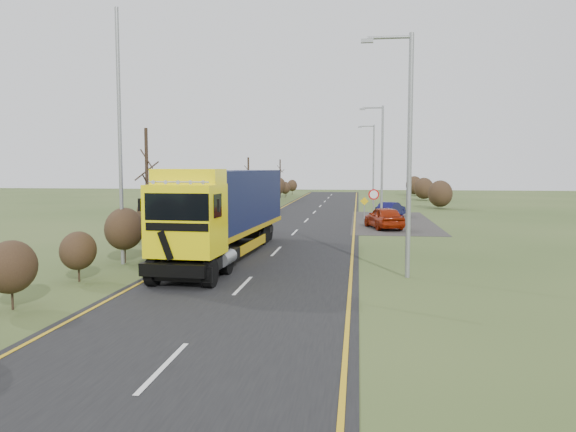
{
  "coord_description": "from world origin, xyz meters",
  "views": [
    {
      "loc": [
        3.94,
        -22.84,
        4.13
      ],
      "look_at": [
        0.68,
        3.15,
        1.84
      ],
      "focal_mm": 35.0,
      "sensor_mm": 36.0,
      "label": 1
    }
  ],
  "objects_px": {
    "lorry": "(226,207)",
    "car_blue_sedan": "(391,210)",
    "car_red_hatchback": "(384,218)",
    "speed_sign": "(374,200)",
    "streetlight_near": "(407,145)"
  },
  "relations": [
    {
      "from": "lorry",
      "to": "car_blue_sedan",
      "type": "height_order",
      "value": "lorry"
    },
    {
      "from": "car_red_hatchback",
      "to": "speed_sign",
      "type": "xyz_separation_m",
      "value": [
        -0.68,
        0.54,
        1.13
      ]
    },
    {
      "from": "car_blue_sedan",
      "to": "speed_sign",
      "type": "xyz_separation_m",
      "value": [
        -1.66,
        -8.64,
        1.26
      ]
    },
    {
      "from": "car_blue_sedan",
      "to": "streetlight_near",
      "type": "distance_m",
      "value": 26.26
    },
    {
      "from": "lorry",
      "to": "car_red_hatchback",
      "type": "bearing_deg",
      "value": 62.25
    },
    {
      "from": "lorry",
      "to": "speed_sign",
      "type": "relative_size",
      "value": 5.57
    },
    {
      "from": "lorry",
      "to": "streetlight_near",
      "type": "relative_size",
      "value": 1.64
    },
    {
      "from": "streetlight_near",
      "to": "speed_sign",
      "type": "distance_m",
      "value": 17.52
    },
    {
      "from": "streetlight_near",
      "to": "car_blue_sedan",
      "type": "bearing_deg",
      "value": 87.86
    },
    {
      "from": "lorry",
      "to": "speed_sign",
      "type": "height_order",
      "value": "lorry"
    },
    {
      "from": "lorry",
      "to": "car_blue_sedan",
      "type": "distance_m",
      "value": 23.7
    },
    {
      "from": "car_red_hatchback",
      "to": "streetlight_near",
      "type": "distance_m",
      "value": 17.22
    },
    {
      "from": "streetlight_near",
      "to": "car_red_hatchback",
      "type": "bearing_deg",
      "value": 90.05
    },
    {
      "from": "car_red_hatchback",
      "to": "streetlight_near",
      "type": "height_order",
      "value": "streetlight_near"
    },
    {
      "from": "car_red_hatchback",
      "to": "lorry",
      "type": "bearing_deg",
      "value": 43.51
    }
  ]
}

